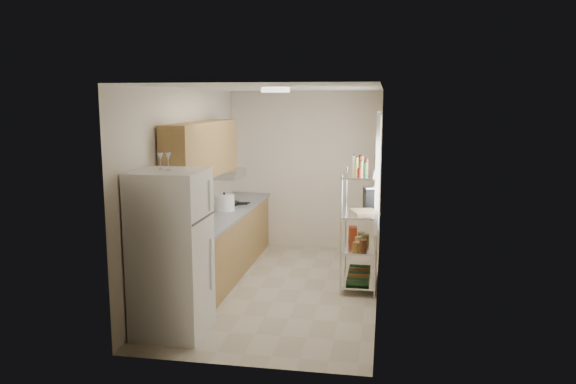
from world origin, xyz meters
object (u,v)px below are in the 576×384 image
refrigerator (171,253)px  frying_pan_large (229,204)px  rice_cooker (224,203)px  espresso_machine (370,197)px  cutting_board (365,212)px

refrigerator → frying_pan_large: 2.55m
rice_cooker → espresso_machine: 2.05m
refrigerator → cutting_board: size_ratio=4.49×
frying_pan_large → refrigerator: bearing=-95.9°
cutting_board → espresso_machine: espresso_machine is taller
frying_pan_large → cutting_board: 2.17m
frying_pan_large → cutting_board: size_ratio=0.62×
cutting_board → espresso_machine: (0.06, 0.38, 0.13)m
espresso_machine → cutting_board: bearing=-111.1°
refrigerator → cutting_board: (1.94, 1.79, 0.15)m
frying_pan_large → espresso_machine: 2.14m
rice_cooker → espresso_machine: bearing=0.4°
frying_pan_large → espresso_machine: size_ratio=0.84×
cutting_board → espresso_machine: 0.41m
rice_cooker → frying_pan_large: bearing=96.3°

